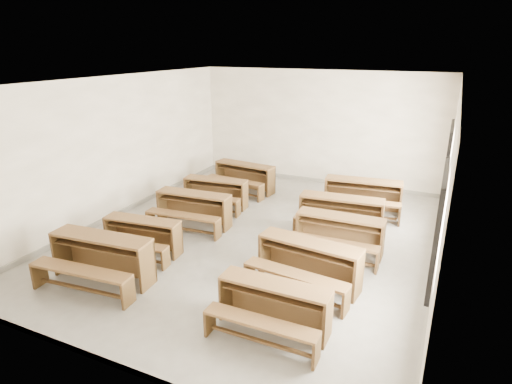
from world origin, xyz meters
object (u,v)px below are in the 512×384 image
at_px(desk_set_0, 100,255).
at_px(desk_set_6, 308,261).
at_px(desk_set_2, 193,207).
at_px(desk_set_5, 273,304).
at_px(desk_set_3, 215,191).
at_px(desk_set_4, 244,175).
at_px(desk_set_9, 363,194).
at_px(desk_set_7, 339,232).
at_px(desk_set_8, 341,212).
at_px(desk_set_1, 142,234).

height_order(desk_set_0, desk_set_6, desk_set_0).
xyz_separation_m(desk_set_2, desk_set_5, (3.03, -2.67, -0.02)).
xyz_separation_m(desk_set_3, desk_set_4, (0.11, 1.40, 0.03)).
xyz_separation_m(desk_set_0, desk_set_6, (3.23, 1.31, -0.02)).
bearing_deg(desk_set_9, desk_set_3, -167.76).
relative_size(desk_set_7, desk_set_9, 0.89).
relative_size(desk_set_2, desk_set_9, 0.92).
relative_size(desk_set_2, desk_set_7, 1.03).
xyz_separation_m(desk_set_4, desk_set_5, (3.07, -5.30, -0.03)).
height_order(desk_set_0, desk_set_2, desk_set_0).
bearing_deg(desk_set_9, desk_set_5, -98.82).
relative_size(desk_set_4, desk_set_5, 1.13).
distance_m(desk_set_0, desk_set_9, 6.06).
xyz_separation_m(desk_set_4, desk_set_7, (3.31, -2.57, -0.01)).
distance_m(desk_set_3, desk_set_6, 4.15).
bearing_deg(desk_set_6, desk_set_8, 97.36).
xyz_separation_m(desk_set_0, desk_set_5, (3.16, -0.02, -0.06)).
bearing_deg(desk_set_5, desk_set_7, 85.02).
relative_size(desk_set_3, desk_set_9, 0.88).
distance_m(desk_set_7, desk_set_9, 2.32).
relative_size(desk_set_4, desk_set_9, 0.95).
xyz_separation_m(desk_set_1, desk_set_6, (3.28, 0.19, 0.06)).
bearing_deg(desk_set_8, desk_set_3, 171.09).
height_order(desk_set_0, desk_set_7, desk_set_0).
xyz_separation_m(desk_set_2, desk_set_7, (3.27, 0.05, -0.00)).
distance_m(desk_set_0, desk_set_4, 5.29).
bearing_deg(desk_set_3, desk_set_7, -25.15).
bearing_deg(desk_set_4, desk_set_3, -87.56).
bearing_deg(desk_set_1, desk_set_6, -3.40).
bearing_deg(desk_set_6, desk_set_7, 89.49).
relative_size(desk_set_0, desk_set_6, 1.03).
relative_size(desk_set_4, desk_set_8, 0.98).
bearing_deg(desk_set_0, desk_set_6, 17.07).
bearing_deg(desk_set_6, desk_set_4, 134.70).
height_order(desk_set_3, desk_set_5, desk_set_5).
distance_m(desk_set_1, desk_set_9, 5.20).
xyz_separation_m(desk_set_6, desk_set_8, (-0.04, 2.34, 0.00)).
bearing_deg(desk_set_6, desk_set_0, -151.57).
distance_m(desk_set_4, desk_set_9, 3.30).
xyz_separation_m(desk_set_1, desk_set_3, (0.03, 2.77, 0.02)).
distance_m(desk_set_4, desk_set_6, 5.07).
distance_m(desk_set_0, desk_set_5, 3.16).
xyz_separation_m(desk_set_5, desk_set_6, (0.07, 1.33, 0.04)).
relative_size(desk_set_2, desk_set_5, 1.09).
bearing_deg(desk_set_3, desk_set_5, -57.01).
relative_size(desk_set_1, desk_set_5, 1.01).
height_order(desk_set_0, desk_set_9, desk_set_0).
height_order(desk_set_8, desk_set_9, desk_set_9).
bearing_deg(desk_set_3, desk_set_2, -89.46).
bearing_deg(desk_set_4, desk_set_6, -44.89).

